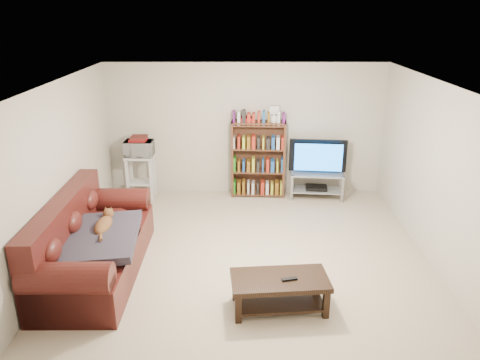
{
  "coord_description": "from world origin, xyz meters",
  "views": [
    {
      "loc": [
        -0.1,
        -5.78,
        3.29
      ],
      "look_at": [
        -0.1,
        0.4,
        1.0
      ],
      "focal_mm": 35.0,
      "sensor_mm": 36.0,
      "label": 1
    }
  ],
  "objects_px": {
    "coffee_table": "(280,287)",
    "bookshelf": "(258,158)",
    "tv_stand": "(317,181)",
    "sofa": "(90,248)"
  },
  "relations": [
    {
      "from": "coffee_table",
      "to": "bookshelf",
      "type": "xyz_separation_m",
      "value": [
        -0.12,
        3.49,
        0.44
      ]
    },
    {
      "from": "coffee_table",
      "to": "bookshelf",
      "type": "relative_size",
      "value": 0.82
    },
    {
      "from": "bookshelf",
      "to": "coffee_table",
      "type": "bearing_deg",
      "value": -85.08
    },
    {
      "from": "tv_stand",
      "to": "bookshelf",
      "type": "xyz_separation_m",
      "value": [
        -1.06,
        0.11,
        0.39
      ]
    },
    {
      "from": "coffee_table",
      "to": "bookshelf",
      "type": "bearing_deg",
      "value": 87.1
    },
    {
      "from": "sofa",
      "to": "tv_stand",
      "type": "bearing_deg",
      "value": 37.34
    },
    {
      "from": "sofa",
      "to": "bookshelf",
      "type": "xyz_separation_m",
      "value": [
        2.29,
        2.7,
        0.37
      ]
    },
    {
      "from": "sofa",
      "to": "tv_stand",
      "type": "distance_m",
      "value": 4.23
    },
    {
      "from": "tv_stand",
      "to": "bookshelf",
      "type": "relative_size",
      "value": 0.71
    },
    {
      "from": "coffee_table",
      "to": "tv_stand",
      "type": "bearing_deg",
      "value": 69.52
    }
  ]
}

